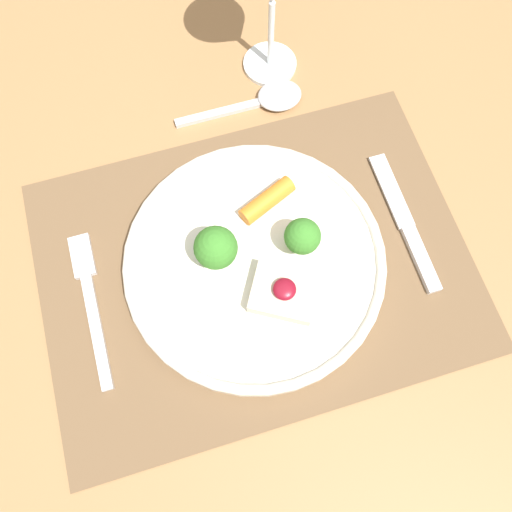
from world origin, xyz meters
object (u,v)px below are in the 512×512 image
Objects in this scene: knife at (408,230)px; spoon at (271,98)px; fork at (90,297)px; dinner_plate at (256,258)px.

spoon is at bearing 115.04° from knife.
spoon reaches higher than fork.
spoon is (0.27, 0.20, 0.00)m from fork.
fork is at bearing -140.78° from spoon.
dinner_plate reaches higher than spoon.
fork is at bearing 176.77° from knife.
knife is (0.37, -0.03, 0.00)m from fork.
dinner_plate is at bearing 176.36° from knife.
dinner_plate is at bearing -107.96° from spoon.
fork is (-0.19, 0.01, -0.01)m from dinner_plate.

